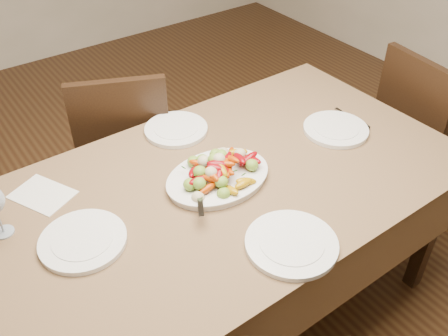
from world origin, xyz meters
name	(u,v)px	position (x,y,z in m)	size (l,w,h in m)	color
floor	(241,292)	(0.00, 0.00, 0.00)	(6.00, 6.00, 0.00)	#392211
dining_table	(224,251)	(-0.12, -0.02, 0.38)	(1.84, 1.04, 0.76)	brown
chair_far	(126,148)	(-0.16, 0.75, 0.47)	(0.42, 0.42, 0.95)	black
chair_right	(429,137)	(1.15, -0.07, 0.47)	(0.42, 0.42, 0.95)	black
serving_platter	(218,179)	(-0.13, -0.01, 0.77)	(0.39, 0.29, 0.02)	white
roasted_vegetables	(218,167)	(-0.13, -0.01, 0.83)	(0.32, 0.22, 0.09)	#750409
serving_spoon	(209,183)	(-0.20, -0.05, 0.81)	(0.28, 0.06, 0.03)	#9EA0A8
plate_left	(83,241)	(-0.66, -0.01, 0.77)	(0.28, 0.28, 0.02)	white
plate_right	(336,129)	(0.46, -0.03, 0.77)	(0.27, 0.27, 0.02)	white
plate_far	(176,129)	(-0.09, 0.36, 0.77)	(0.26, 0.26, 0.02)	white
plate_near	(291,244)	(-0.13, -0.41, 0.77)	(0.30, 0.30, 0.02)	white
menu_card	(43,195)	(-0.68, 0.29, 0.76)	(0.15, 0.21, 0.00)	silver
table_knife	(353,120)	(0.58, -0.02, 0.76)	(0.02, 0.20, 0.01)	#9EA0A8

